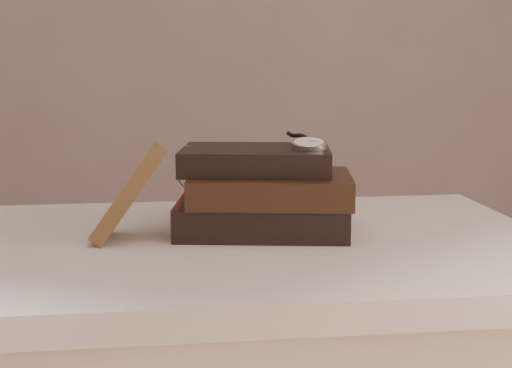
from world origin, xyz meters
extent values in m
cube|color=beige|center=(0.00, 0.35, 0.73)|extent=(1.00, 0.60, 0.04)
cube|color=white|center=(0.00, 0.35, 0.67)|extent=(0.88, 0.49, 0.08)
cube|color=black|center=(0.07, 0.39, 0.77)|extent=(0.28, 0.22, 0.05)
cube|color=beige|center=(0.07, 0.39, 0.77)|extent=(0.27, 0.20, 0.04)
cube|color=gold|center=(-0.05, 0.44, 0.77)|extent=(0.01, 0.01, 0.05)
cube|color=maroon|center=(-0.05, 0.41, 0.77)|extent=(0.04, 0.16, 0.05)
cube|color=black|center=(0.08, 0.38, 0.82)|extent=(0.27, 0.21, 0.04)
cube|color=beige|center=(0.09, 0.38, 0.82)|extent=(0.26, 0.19, 0.03)
cube|color=gold|center=(-0.03, 0.43, 0.82)|extent=(0.01, 0.01, 0.04)
cube|color=black|center=(0.06, 0.41, 0.86)|extent=(0.25, 0.19, 0.04)
cube|color=beige|center=(0.07, 0.40, 0.86)|extent=(0.24, 0.18, 0.03)
cube|color=gold|center=(-0.04, 0.45, 0.86)|extent=(0.01, 0.01, 0.04)
cube|color=#402B18|center=(-0.13, 0.37, 0.82)|extent=(0.12, 0.10, 0.14)
cylinder|color=silver|center=(0.14, 0.37, 0.89)|extent=(0.06, 0.06, 0.02)
cylinder|color=white|center=(0.14, 0.37, 0.89)|extent=(0.05, 0.05, 0.01)
torus|color=silver|center=(0.14, 0.37, 0.89)|extent=(0.06, 0.06, 0.01)
cylinder|color=silver|center=(0.14, 0.40, 0.89)|extent=(0.01, 0.01, 0.01)
cube|color=black|center=(0.14, 0.37, 0.89)|extent=(0.00, 0.02, 0.00)
cube|color=black|center=(0.14, 0.36, 0.89)|extent=(0.01, 0.00, 0.00)
sphere|color=black|center=(0.14, 0.40, 0.89)|extent=(0.01, 0.01, 0.01)
sphere|color=black|center=(0.14, 0.41, 0.89)|extent=(0.01, 0.01, 0.01)
sphere|color=black|center=(0.14, 0.42, 0.89)|extent=(0.01, 0.01, 0.01)
sphere|color=black|center=(0.14, 0.43, 0.89)|extent=(0.01, 0.01, 0.01)
sphere|color=black|center=(0.14, 0.44, 0.89)|extent=(0.01, 0.01, 0.01)
sphere|color=black|center=(0.14, 0.45, 0.89)|extent=(0.01, 0.01, 0.01)
sphere|color=black|center=(0.13, 0.46, 0.89)|extent=(0.01, 0.01, 0.01)
sphere|color=black|center=(0.13, 0.46, 0.89)|extent=(0.01, 0.01, 0.01)
sphere|color=black|center=(0.13, 0.47, 0.89)|extent=(0.01, 0.01, 0.01)
sphere|color=black|center=(0.13, 0.48, 0.89)|extent=(0.01, 0.01, 0.01)
sphere|color=black|center=(0.13, 0.49, 0.89)|extent=(0.01, 0.01, 0.01)
torus|color=silver|center=(-0.03, 0.49, 0.82)|extent=(0.05, 0.02, 0.05)
torus|color=silver|center=(0.02, 0.48, 0.82)|extent=(0.05, 0.02, 0.05)
cylinder|color=silver|center=(-0.01, 0.49, 0.83)|extent=(0.02, 0.01, 0.00)
cylinder|color=silver|center=(-0.05, 0.56, 0.82)|extent=(0.02, 0.12, 0.03)
cylinder|color=silver|center=(0.06, 0.54, 0.82)|extent=(0.02, 0.12, 0.03)
camera|label=1|loc=(-0.08, -0.71, 1.02)|focal=51.58mm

